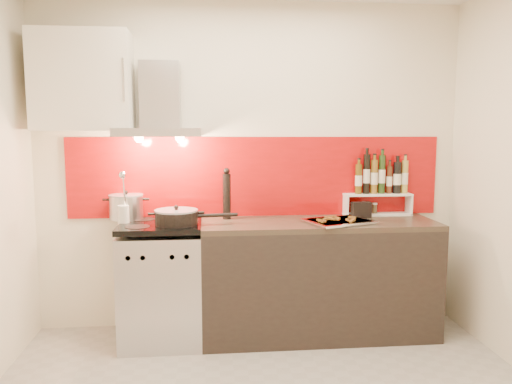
{
  "coord_description": "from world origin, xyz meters",
  "views": [
    {
      "loc": [
        -0.35,
        -2.61,
        1.6
      ],
      "look_at": [
        0.0,
        0.95,
        1.15
      ],
      "focal_mm": 35.0,
      "sensor_mm": 36.0,
      "label": 1
    }
  ],
  "objects": [
    {
      "name": "range_hood",
      "position": [
        -0.7,
        1.24,
        1.74
      ],
      "size": [
        0.62,
        0.5,
        0.61
      ],
      "color": "#B7B7BA",
      "rests_on": "back_wall"
    },
    {
      "name": "upper_cabinet",
      "position": [
        -1.25,
        1.22,
        1.95
      ],
      "size": [
        0.7,
        0.35,
        0.72
      ],
      "primitive_type": "cube",
      "color": "silver",
      "rests_on": "back_wall"
    },
    {
      "name": "saute_pan",
      "position": [
        -0.57,
        1.01,
        0.97
      ],
      "size": [
        0.61,
        0.32,
        0.15
      ],
      "color": "black",
      "rests_on": "range_stove"
    },
    {
      "name": "stock_pot",
      "position": [
        -0.98,
        1.28,
        1.01
      ],
      "size": [
        0.26,
        0.26,
        0.23
      ],
      "color": "#B7B7BA",
      "rests_on": "range_stove"
    },
    {
      "name": "utensil_jar",
      "position": [
        -0.97,
        1.11,
        1.02
      ],
      "size": [
        0.08,
        0.13,
        0.4
      ],
      "color": "silver",
      "rests_on": "range_stove"
    },
    {
      "name": "pepper_mill",
      "position": [
        -0.2,
        1.26,
        1.1
      ],
      "size": [
        0.06,
        0.06,
        0.4
      ],
      "color": "black",
      "rests_on": "counter"
    },
    {
      "name": "back_wall",
      "position": [
        0.0,
        1.4,
        1.3
      ],
      "size": [
        3.4,
        0.02,
        2.6
      ],
      "primitive_type": "cube",
      "color": "silver",
      "rests_on": "ground"
    },
    {
      "name": "counter",
      "position": [
        0.5,
        1.1,
        0.45
      ],
      "size": [
        1.8,
        0.6,
        0.9
      ],
      "color": "black",
      "rests_on": "ground"
    },
    {
      "name": "baking_tray",
      "position": [
        0.63,
        1.01,
        0.92
      ],
      "size": [
        0.57,
        0.5,
        0.03
      ],
      "color": "silver",
      "rests_on": "counter"
    },
    {
      "name": "step_shelf",
      "position": [
        1.05,
        1.32,
        1.13
      ],
      "size": [
        0.55,
        0.15,
        0.5
      ],
      "color": "white",
      "rests_on": "counter"
    },
    {
      "name": "caddy_box",
      "position": [
        0.87,
        1.21,
        0.96
      ],
      "size": [
        0.15,
        0.07,
        0.13
      ],
      "primitive_type": "cube",
      "rotation": [
        0.0,
        0.0,
        0.01
      ],
      "color": "black",
      "rests_on": "counter"
    },
    {
      "name": "range_stove",
      "position": [
        -0.7,
        1.1,
        0.44
      ],
      "size": [
        0.6,
        0.6,
        0.91
      ],
      "color": "#B7B7BA",
      "rests_on": "ground"
    },
    {
      "name": "backsplash",
      "position": [
        0.05,
        1.39,
        1.22
      ],
      "size": [
        3.0,
        0.02,
        0.64
      ],
      "primitive_type": "cube",
      "color": "#9E0A08",
      "rests_on": "back_wall"
    }
  ]
}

